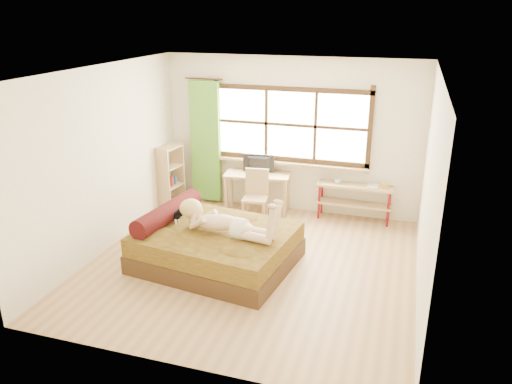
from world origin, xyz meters
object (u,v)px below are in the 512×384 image
(bookshelf, at_px, (171,176))
(woman, at_px, (225,212))
(desk, at_px, (257,179))
(chair, at_px, (256,192))
(pipe_shelf, at_px, (355,194))
(bed, at_px, (214,245))
(kitten, at_px, (172,214))

(bookshelf, bearing_deg, woman, -37.78)
(desk, xyz_separation_m, chair, (0.09, -0.37, -0.12))
(pipe_shelf, height_order, bookshelf, bookshelf)
(chair, relative_size, bookshelf, 0.78)
(chair, bearing_deg, desk, 96.99)
(bed, relative_size, chair, 2.56)
(woman, distance_m, kitten, 0.90)
(pipe_shelf, distance_m, bookshelf, 3.30)
(woman, xyz_separation_m, desk, (-0.18, 2.11, -0.21))
(bed, relative_size, desk, 1.92)
(woman, distance_m, desk, 2.13)
(kitten, bearing_deg, desk, 78.68)
(bed, xyz_separation_m, pipe_shelf, (1.72, 2.17, 0.18))
(bed, relative_size, woman, 1.57)
(woman, bearing_deg, pipe_shelf, 63.63)
(bed, xyz_separation_m, bookshelf, (-1.55, 1.81, 0.30))
(desk, distance_m, bookshelf, 1.59)
(woman, relative_size, chair, 1.63)
(pipe_shelf, xyz_separation_m, bookshelf, (-3.27, -0.36, 0.12))
(woman, height_order, pipe_shelf, woman)
(desk, bearing_deg, pipe_shelf, -2.76)
(chair, xyz_separation_m, bookshelf, (-1.66, 0.13, 0.09))
(woman, xyz_separation_m, kitten, (-0.87, 0.15, -0.19))
(kitten, relative_size, pipe_shelf, 0.25)
(woman, bearing_deg, bookshelf, 141.17)
(chair, bearing_deg, bed, -100.39)
(woman, bearing_deg, bed, 172.09)
(kitten, xyz_separation_m, desk, (0.69, 1.96, -0.03))
(woman, relative_size, desk, 1.22)
(bed, xyz_separation_m, kitten, (-0.67, 0.09, 0.36))
(woman, bearing_deg, desk, 102.98)
(chair, relative_size, pipe_shelf, 0.70)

